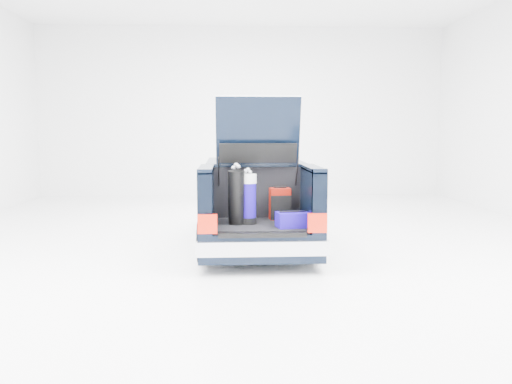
{
  "coord_description": "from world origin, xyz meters",
  "views": [
    {
      "loc": [
        -0.48,
        -9.31,
        1.96
      ],
      "look_at": [
        0.0,
        -0.5,
        0.96
      ],
      "focal_mm": 38.0,
      "sensor_mm": 36.0,
      "label": 1
    }
  ],
  "objects": [
    {
      "name": "black_golf_bag",
      "position": [
        -0.34,
        -1.53,
        1.0
      ],
      "size": [
        0.28,
        0.34,
        0.89
      ],
      "rotation": [
        0.0,
        0.0,
        -0.11
      ],
      "color": "black",
      "rests_on": "car"
    },
    {
      "name": "blue_golf_bag",
      "position": [
        -0.17,
        -1.48,
        0.97
      ],
      "size": [
        0.32,
        0.32,
        0.83
      ],
      "rotation": [
        0.0,
        0.0,
        0.36
      ],
      "color": "black",
      "rests_on": "car"
    },
    {
      "name": "ground",
      "position": [
        0.0,
        0.0,
        0.0
      ],
      "size": [
        14.0,
        14.0,
        0.0
      ],
      "primitive_type": "plane",
      "color": "white",
      "rests_on": "ground"
    },
    {
      "name": "blue_duffel",
      "position": [
        0.45,
        -1.79,
        0.71
      ],
      "size": [
        0.49,
        0.36,
        0.23
      ],
      "rotation": [
        0.0,
        0.0,
        0.17
      ],
      "color": "#150581",
      "rests_on": "car"
    },
    {
      "name": "car",
      "position": [
        -0.0,
        0.11,
        0.67
      ],
      "size": [
        1.87,
        4.65,
        2.47
      ],
      "color": "black",
      "rests_on": "ground"
    },
    {
      "name": "red_suitcase",
      "position": [
        0.33,
        -1.11,
        0.84
      ],
      "size": [
        0.33,
        0.23,
        0.51
      ],
      "rotation": [
        0.0,
        0.0,
        0.11
      ],
      "color": "#690A03",
      "rests_on": "car"
    }
  ]
}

